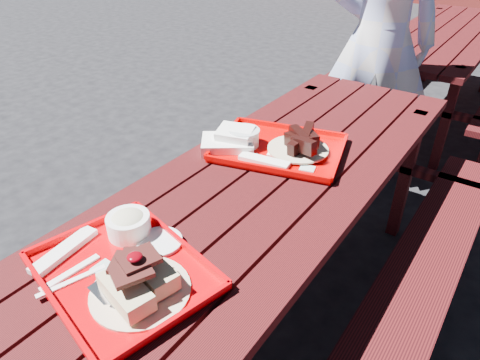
{
  "coord_description": "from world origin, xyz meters",
  "views": [
    {
      "loc": [
        0.7,
        -1.14,
        1.59
      ],
      "look_at": [
        0.0,
        -0.15,
        0.82
      ],
      "focal_mm": 32.0,
      "sensor_mm": 36.0,
      "label": 1
    }
  ],
  "objects": [
    {
      "name": "far_tray",
      "position": [
        -0.07,
        0.2,
        0.78
      ],
      "size": [
        0.58,
        0.51,
        0.08
      ],
      "color": "#C90000",
      "rests_on": "picnic_table_near"
    },
    {
      "name": "white_cloth",
      "position": [
        -0.24,
        0.11,
        0.79
      ],
      "size": [
        0.26,
        0.25,
        0.09
      ],
      "color": "white",
      "rests_on": "picnic_table_near"
    },
    {
      "name": "person",
      "position": [
        -0.13,
        1.5,
        0.91
      ],
      "size": [
        0.77,
        0.62,
        1.82
      ],
      "primitive_type": "imported",
      "rotation": [
        0.0,
        0.0,
        3.46
      ],
      "color": "#B7C8FF",
      "rests_on": "ground"
    },
    {
      "name": "picnic_table_near",
      "position": [
        -0.0,
        0.0,
        0.56
      ],
      "size": [
        1.41,
        2.4,
        0.75
      ],
      "color": "#400C0D",
      "rests_on": "ground"
    },
    {
      "name": "ground",
      "position": [
        0.0,
        0.0,
        0.0
      ],
      "size": [
        60.0,
        60.0,
        0.0
      ],
      "primitive_type": "plane",
      "color": "black",
      "rests_on": "ground"
    },
    {
      "name": "near_tray",
      "position": [
        -0.04,
        -0.61,
        0.79
      ],
      "size": [
        0.55,
        0.47,
        0.15
      ],
      "color": "#C60006",
      "rests_on": "picnic_table_near"
    },
    {
      "name": "picnic_table_far",
      "position": [
        -0.0,
        2.8,
        0.56
      ],
      "size": [
        1.41,
        2.4,
        0.75
      ],
      "color": "#400C0D",
      "rests_on": "ground"
    }
  ]
}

